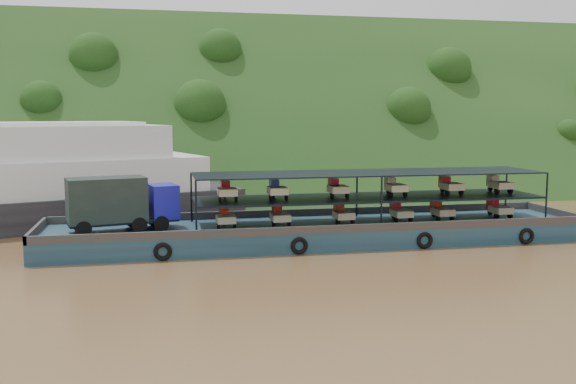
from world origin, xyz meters
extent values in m
plane|color=brown|center=(0.00, 0.00, 0.00)|extent=(160.00, 160.00, 0.00)
cube|color=#163413|center=(0.00, 36.00, 0.00)|extent=(140.00, 39.60, 39.60)
cube|color=#122D40|center=(-0.31, 1.73, 0.60)|extent=(35.00, 7.00, 1.20)
cube|color=#592D19|center=(-0.31, 5.13, 1.45)|extent=(35.00, 0.20, 0.50)
cube|color=#592D19|center=(-0.31, -1.67, 1.45)|extent=(35.00, 0.20, 0.50)
cube|color=#592D19|center=(17.09, 1.73, 1.45)|extent=(0.20, 7.00, 0.50)
cube|color=#592D19|center=(-17.71, 1.73, 1.45)|extent=(0.20, 7.00, 0.50)
torus|color=black|center=(-10.31, -1.82, 0.55)|extent=(1.06, 0.26, 1.06)
torus|color=black|center=(-2.31, -1.82, 0.55)|extent=(1.06, 0.26, 1.06)
torus|color=black|center=(5.69, -1.82, 0.55)|extent=(1.06, 0.26, 1.06)
torus|color=black|center=(12.69, -1.82, 0.55)|extent=(1.06, 0.26, 1.06)
cylinder|color=black|center=(-14.82, 0.22, 1.68)|extent=(1.01, 0.54, 0.96)
cylinder|color=black|center=(-15.27, 2.18, 1.68)|extent=(1.01, 0.54, 0.96)
cylinder|color=black|center=(-11.65, 0.94, 1.68)|extent=(1.01, 0.54, 0.96)
cylinder|color=black|center=(-12.10, 2.90, 1.68)|extent=(1.01, 0.54, 0.96)
cylinder|color=black|center=(-10.35, 1.24, 1.68)|extent=(1.01, 0.54, 0.96)
cylinder|color=black|center=(-10.79, 3.20, 1.68)|extent=(1.01, 0.54, 0.96)
cube|color=black|center=(-12.62, 1.75, 1.82)|extent=(6.81, 3.50, 0.19)
cube|color=#17169C|center=(-10.20, 2.30, 2.92)|extent=(2.09, 2.60, 2.10)
cube|color=black|center=(-9.41, 2.48, 3.30)|extent=(0.48, 1.88, 0.86)
cube|color=black|center=(-13.55, 1.54, 3.21)|extent=(4.98, 3.26, 2.68)
cube|color=black|center=(3.19, 1.73, 2.86)|extent=(23.00, 5.00, 0.12)
cube|color=black|center=(3.19, 1.73, 4.50)|extent=(23.00, 5.00, 0.08)
cylinder|color=black|center=(-8.31, -0.77, 2.85)|extent=(0.12, 0.12, 3.30)
cylinder|color=black|center=(-8.31, 4.23, 2.85)|extent=(0.12, 0.12, 3.30)
cylinder|color=black|center=(3.19, -0.77, 2.85)|extent=(0.12, 0.12, 3.30)
cylinder|color=black|center=(3.19, 4.23, 2.85)|extent=(0.12, 0.12, 3.30)
cylinder|color=black|center=(14.69, -0.77, 2.85)|extent=(0.12, 0.12, 3.30)
cylinder|color=black|center=(14.69, 4.23, 2.85)|extent=(0.12, 0.12, 3.30)
cylinder|color=black|center=(-6.34, 2.78, 1.46)|extent=(0.12, 0.52, 0.52)
cylinder|color=black|center=(-6.84, 0.98, 1.46)|extent=(0.14, 0.52, 0.52)
cylinder|color=black|center=(-5.84, 0.98, 1.46)|extent=(0.14, 0.52, 0.52)
cube|color=beige|center=(-6.34, 1.33, 1.80)|extent=(1.15, 1.50, 0.44)
cube|color=red|center=(-6.34, 2.48, 1.98)|extent=(0.55, 0.80, 0.80)
cube|color=red|center=(-6.34, 2.28, 2.48)|extent=(0.50, 0.10, 0.10)
cylinder|color=black|center=(-2.85, 2.78, 1.46)|extent=(0.12, 0.52, 0.52)
cylinder|color=black|center=(-3.35, 0.98, 1.46)|extent=(0.14, 0.52, 0.52)
cylinder|color=black|center=(-2.35, 0.98, 1.46)|extent=(0.14, 0.52, 0.52)
cube|color=beige|center=(-2.85, 1.33, 1.80)|extent=(1.15, 1.50, 0.44)
cube|color=red|center=(-2.85, 2.48, 1.98)|extent=(0.55, 0.80, 0.80)
cube|color=red|center=(-2.85, 2.28, 2.48)|extent=(0.50, 0.10, 0.10)
cylinder|color=black|center=(1.37, 2.78, 1.46)|extent=(0.12, 0.52, 0.52)
cylinder|color=black|center=(0.87, 0.98, 1.46)|extent=(0.14, 0.52, 0.52)
cylinder|color=black|center=(1.87, 0.98, 1.46)|extent=(0.14, 0.52, 0.52)
cube|color=beige|center=(1.37, 1.33, 1.80)|extent=(1.15, 1.50, 0.44)
cube|color=#AA290B|center=(1.37, 2.48, 1.98)|extent=(0.55, 0.80, 0.80)
cube|color=#AA290B|center=(1.37, 2.28, 2.48)|extent=(0.50, 0.10, 0.10)
cylinder|color=black|center=(5.37, 2.78, 1.46)|extent=(0.12, 0.52, 0.52)
cylinder|color=black|center=(4.87, 0.98, 1.46)|extent=(0.14, 0.52, 0.52)
cylinder|color=black|center=(5.87, 0.98, 1.46)|extent=(0.14, 0.52, 0.52)
cube|color=#C9BD8E|center=(5.37, 1.33, 1.80)|extent=(1.15, 1.50, 0.44)
cube|color=red|center=(5.37, 2.48, 1.98)|extent=(0.55, 0.80, 0.80)
cube|color=red|center=(5.37, 2.28, 2.48)|extent=(0.50, 0.10, 0.10)
cylinder|color=black|center=(8.34, 2.78, 1.46)|extent=(0.12, 0.52, 0.52)
cylinder|color=black|center=(7.84, 0.98, 1.46)|extent=(0.14, 0.52, 0.52)
cylinder|color=black|center=(8.84, 0.98, 1.46)|extent=(0.14, 0.52, 0.52)
cube|color=tan|center=(8.34, 1.33, 1.80)|extent=(1.15, 1.50, 0.44)
cube|color=#B4230C|center=(8.34, 2.48, 1.98)|extent=(0.55, 0.80, 0.80)
cube|color=#B4230C|center=(8.34, 2.28, 2.48)|extent=(0.50, 0.10, 0.10)
cylinder|color=black|center=(12.64, 2.78, 1.46)|extent=(0.12, 0.52, 0.52)
cylinder|color=black|center=(12.14, 0.98, 1.46)|extent=(0.14, 0.52, 0.52)
cylinder|color=black|center=(13.14, 0.98, 1.46)|extent=(0.14, 0.52, 0.52)
cube|color=beige|center=(12.64, 1.33, 1.80)|extent=(1.15, 1.50, 0.44)
cube|color=red|center=(12.64, 2.48, 1.98)|extent=(0.55, 0.80, 0.80)
cube|color=red|center=(12.64, 2.28, 2.48)|extent=(0.50, 0.10, 0.10)
cylinder|color=black|center=(-6.23, 2.78, 3.18)|extent=(0.12, 0.52, 0.52)
cylinder|color=black|center=(-6.73, 0.98, 3.18)|extent=(0.14, 0.52, 0.52)
cylinder|color=black|center=(-5.73, 0.98, 3.18)|extent=(0.14, 0.52, 0.52)
cube|color=beige|center=(-6.23, 1.33, 3.52)|extent=(1.15, 1.50, 0.44)
cube|color=#AC0B0F|center=(-6.23, 2.48, 3.70)|extent=(0.55, 0.80, 0.80)
cube|color=#AC0B0F|center=(-6.23, 2.28, 4.20)|extent=(0.50, 0.10, 0.10)
cylinder|color=black|center=(-3.03, 2.78, 3.18)|extent=(0.12, 0.52, 0.52)
cylinder|color=black|center=(-3.53, 0.98, 3.18)|extent=(0.14, 0.52, 0.52)
cylinder|color=black|center=(-2.53, 0.98, 3.18)|extent=(0.14, 0.52, 0.52)
cube|color=beige|center=(-3.03, 1.33, 3.52)|extent=(1.15, 1.50, 0.44)
cube|color=navy|center=(-3.03, 2.48, 3.70)|extent=(0.55, 0.80, 0.80)
cube|color=navy|center=(-3.03, 2.28, 4.20)|extent=(0.50, 0.10, 0.10)
cylinder|color=black|center=(0.98, 2.78, 3.18)|extent=(0.12, 0.52, 0.52)
cylinder|color=black|center=(0.48, 0.98, 3.18)|extent=(0.14, 0.52, 0.52)
cylinder|color=black|center=(1.48, 0.98, 3.18)|extent=(0.14, 0.52, 0.52)
cube|color=#BBB284|center=(0.98, 1.33, 3.52)|extent=(1.15, 1.50, 0.44)
cube|color=#B40C25|center=(0.98, 2.48, 3.70)|extent=(0.55, 0.80, 0.80)
cube|color=#B40C25|center=(0.98, 2.28, 4.20)|extent=(0.50, 0.10, 0.10)
cylinder|color=black|center=(4.96, 2.78, 3.18)|extent=(0.12, 0.52, 0.52)
cylinder|color=black|center=(4.46, 0.98, 3.18)|extent=(0.14, 0.52, 0.52)
cylinder|color=black|center=(5.46, 0.98, 3.18)|extent=(0.14, 0.52, 0.52)
cube|color=beige|center=(4.96, 1.33, 3.52)|extent=(1.15, 1.50, 0.44)
cube|color=beige|center=(4.96, 2.48, 3.70)|extent=(0.55, 0.80, 0.80)
cube|color=beige|center=(4.96, 2.28, 4.20)|extent=(0.50, 0.10, 0.10)
cylinder|color=black|center=(8.95, 2.78, 3.18)|extent=(0.12, 0.52, 0.52)
cylinder|color=black|center=(8.45, 0.98, 3.18)|extent=(0.14, 0.52, 0.52)
cylinder|color=black|center=(9.45, 0.98, 3.18)|extent=(0.14, 0.52, 0.52)
cube|color=tan|center=(8.95, 1.33, 3.52)|extent=(1.15, 1.50, 0.44)
cube|color=#B80C15|center=(8.95, 2.48, 3.70)|extent=(0.55, 0.80, 0.80)
cube|color=#B80C15|center=(8.95, 2.28, 4.20)|extent=(0.50, 0.10, 0.10)
cylinder|color=black|center=(12.58, 2.78, 3.18)|extent=(0.12, 0.52, 0.52)
cylinder|color=black|center=(12.08, 0.98, 3.18)|extent=(0.14, 0.52, 0.52)
cylinder|color=black|center=(13.08, 0.98, 3.18)|extent=(0.14, 0.52, 0.52)
cube|color=#C3B18A|center=(12.58, 1.33, 3.52)|extent=(1.15, 1.50, 0.44)
cube|color=beige|center=(12.58, 2.48, 3.70)|extent=(0.55, 0.80, 0.80)
cube|color=beige|center=(12.58, 2.28, 4.20)|extent=(0.50, 0.10, 0.10)
camera|label=1|loc=(-10.58, -38.42, 8.41)|focal=40.00mm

